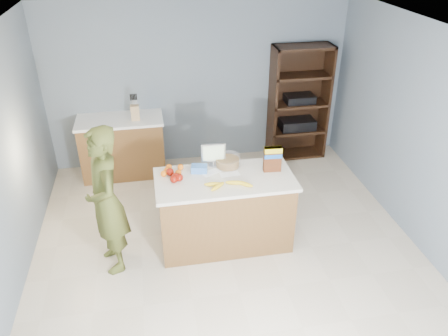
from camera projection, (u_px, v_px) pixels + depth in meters
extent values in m
cube|color=beige|center=(229.00, 257.00, 5.06)|extent=(4.50, 5.00, 0.02)
cube|color=slate|center=(198.00, 84.00, 6.57)|extent=(4.50, 0.02, 2.50)
cube|color=slate|center=(431.00, 145.00, 4.79)|extent=(0.02, 5.00, 2.50)
cube|color=white|center=(231.00, 39.00, 3.81)|extent=(4.50, 5.00, 0.02)
cube|color=brown|center=(225.00, 212.00, 5.10)|extent=(1.50, 0.70, 0.86)
cube|color=silver|center=(225.00, 179.00, 4.88)|extent=(1.56, 0.76, 0.04)
cube|color=black|center=(225.00, 238.00, 5.29)|extent=(1.46, 0.66, 0.10)
cube|color=brown|center=(123.00, 148.00, 6.53)|extent=(1.20, 0.60, 0.86)
cube|color=white|center=(119.00, 120.00, 6.31)|extent=(1.24, 0.62, 0.04)
cube|color=black|center=(295.00, 99.00, 6.97)|extent=(0.90, 0.04, 1.80)
cube|color=black|center=(272.00, 105.00, 6.75)|extent=(0.04, 0.40, 1.80)
cube|color=black|center=(325.00, 102.00, 6.88)|extent=(0.04, 0.40, 1.80)
cube|color=black|center=(294.00, 153.00, 7.25)|extent=(0.90, 0.40, 0.04)
cube|color=black|center=(296.00, 130.00, 7.04)|extent=(0.90, 0.40, 0.04)
cube|color=black|center=(299.00, 103.00, 6.82)|extent=(0.90, 0.40, 0.04)
cube|color=black|center=(301.00, 75.00, 6.59)|extent=(0.90, 0.40, 0.04)
cube|color=black|center=(304.00, 47.00, 6.38)|extent=(0.90, 0.40, 0.04)
cube|color=black|center=(297.00, 124.00, 6.99)|extent=(0.55, 0.32, 0.16)
cube|color=black|center=(299.00, 99.00, 6.78)|extent=(0.45, 0.30, 0.12)
imported|color=#494F1E|center=(106.00, 202.00, 4.57)|extent=(0.56, 0.70, 1.69)
cube|color=tan|center=(135.00, 113.00, 6.21)|extent=(0.12, 0.10, 0.22)
cylinder|color=black|center=(131.00, 103.00, 6.13)|extent=(0.02, 0.02, 0.09)
cylinder|color=black|center=(133.00, 102.00, 6.13)|extent=(0.02, 0.02, 0.09)
cylinder|color=black|center=(134.00, 102.00, 6.13)|extent=(0.02, 0.02, 0.09)
cylinder|color=black|center=(135.00, 102.00, 6.14)|extent=(0.02, 0.02, 0.09)
cylinder|color=black|center=(137.00, 102.00, 6.14)|extent=(0.02, 0.02, 0.09)
cube|color=white|center=(211.00, 172.00, 4.97)|extent=(0.25, 0.20, 0.00)
cube|color=white|center=(230.00, 174.00, 4.94)|extent=(0.23, 0.13, 0.00)
ellipsoid|color=yellow|center=(214.00, 184.00, 4.71)|extent=(0.22, 0.08, 0.05)
ellipsoid|color=yellow|center=(218.00, 186.00, 4.67)|extent=(0.19, 0.18, 0.05)
ellipsoid|color=yellow|center=(235.00, 183.00, 4.74)|extent=(0.22, 0.10, 0.05)
ellipsoid|color=yellow|center=(244.00, 184.00, 4.72)|extent=(0.20, 0.18, 0.05)
sphere|color=maroon|center=(170.00, 172.00, 4.89)|extent=(0.09, 0.09, 0.09)
sphere|color=maroon|center=(179.00, 178.00, 4.79)|extent=(0.09, 0.09, 0.09)
sphere|color=maroon|center=(174.00, 179.00, 4.76)|extent=(0.09, 0.09, 0.09)
sphere|color=maroon|center=(175.00, 177.00, 4.81)|extent=(0.09, 0.09, 0.09)
sphere|color=orange|center=(164.00, 174.00, 4.88)|extent=(0.07, 0.07, 0.07)
sphere|color=orange|center=(169.00, 167.00, 5.01)|extent=(0.07, 0.07, 0.07)
sphere|color=orange|center=(178.00, 173.00, 4.90)|extent=(0.07, 0.07, 0.07)
sphere|color=orange|center=(180.00, 167.00, 5.01)|extent=(0.07, 0.07, 0.07)
sphere|color=orange|center=(167.00, 170.00, 4.95)|extent=(0.07, 0.07, 0.07)
cube|color=blue|center=(199.00, 169.00, 4.97)|extent=(0.20, 0.15, 0.08)
cylinder|color=#267219|center=(228.00, 162.00, 5.08)|extent=(0.27, 0.27, 0.09)
cylinder|color=white|center=(228.00, 161.00, 5.07)|extent=(0.30, 0.30, 0.13)
cylinder|color=silver|center=(214.00, 165.00, 5.11)|extent=(0.12, 0.12, 0.01)
cylinder|color=silver|center=(214.00, 163.00, 5.09)|extent=(0.02, 0.02, 0.05)
cube|color=silver|center=(213.00, 153.00, 5.03)|extent=(0.28, 0.05, 0.22)
cube|color=yellow|center=(214.00, 153.00, 5.01)|extent=(0.24, 0.02, 0.18)
cube|color=#592B14|center=(273.00, 159.00, 4.93)|extent=(0.20, 0.08, 0.30)
cube|color=yellow|center=(273.00, 150.00, 4.87)|extent=(0.20, 0.09, 0.06)
cube|color=blue|center=(273.00, 155.00, 4.91)|extent=(0.20, 0.09, 0.05)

